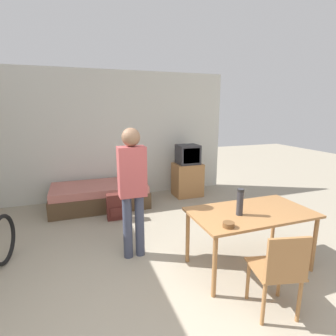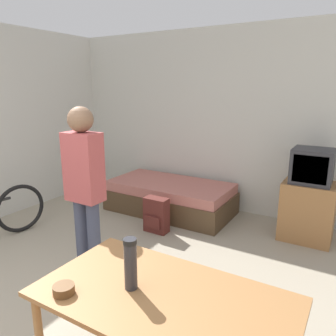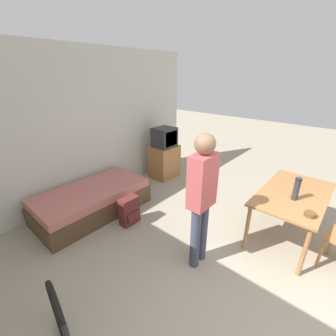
# 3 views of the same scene
# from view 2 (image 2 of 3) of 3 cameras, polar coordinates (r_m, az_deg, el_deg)

# --- Properties ---
(wall_back) EXTENTS (5.46, 0.06, 2.70)m
(wall_back) POSITION_cam_2_polar(r_m,az_deg,el_deg) (5.16, 5.92, 8.27)
(wall_back) COLOR silver
(wall_back) RESTS_ON ground_plane
(daybed) EXTENTS (1.86, 0.95, 0.46)m
(daybed) POSITION_cam_2_polar(r_m,az_deg,el_deg) (4.99, 0.39, -5.08)
(daybed) COLOR #4C3823
(daybed) RESTS_ON ground_plane
(tv) EXTENTS (0.61, 0.48, 1.15)m
(tv) POSITION_cam_2_polar(r_m,az_deg,el_deg) (4.37, 23.30, -4.98)
(tv) COLOR #9E6B3D
(tv) RESTS_ON ground_plane
(dining_table) EXTENTS (1.46, 0.80, 0.73)m
(dining_table) POSITION_cam_2_polar(r_m,az_deg,el_deg) (2.02, -0.79, -22.96)
(dining_table) COLOR #9E6B3D
(dining_table) RESTS_ON ground_plane
(person_standing) EXTENTS (0.34, 0.23, 1.70)m
(person_standing) POSITION_cam_2_polar(r_m,az_deg,el_deg) (3.09, -14.32, -2.75)
(person_standing) COLOR #3D4256
(person_standing) RESTS_ON ground_plane
(thermos_flask) EXTENTS (0.08, 0.08, 0.31)m
(thermos_flask) POSITION_cam_2_polar(r_m,az_deg,el_deg) (1.95, -6.56, -15.91)
(thermos_flask) COLOR #2D2D33
(thermos_flask) RESTS_ON dining_table
(mate_bowl) EXTENTS (0.12, 0.12, 0.05)m
(mate_bowl) POSITION_cam_2_polar(r_m,az_deg,el_deg) (2.05, -17.70, -19.52)
(mate_bowl) COLOR brown
(mate_bowl) RESTS_ON dining_table
(backpack) EXTENTS (0.32, 0.19, 0.46)m
(backpack) POSITION_cam_2_polar(r_m,az_deg,el_deg) (4.32, -2.06, -8.21)
(backpack) COLOR #56231E
(backpack) RESTS_ON ground_plane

